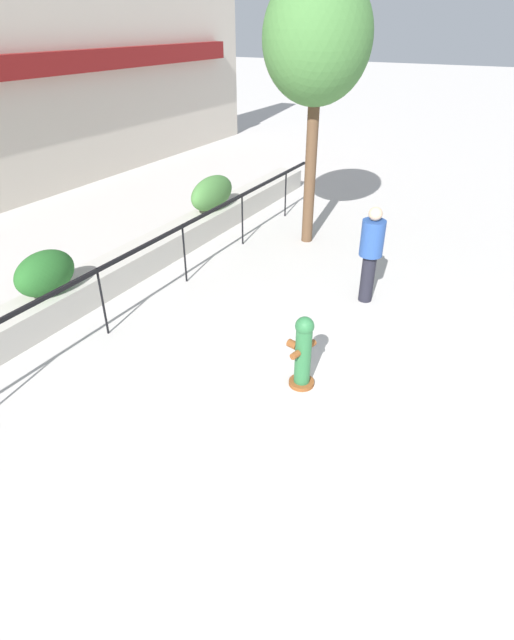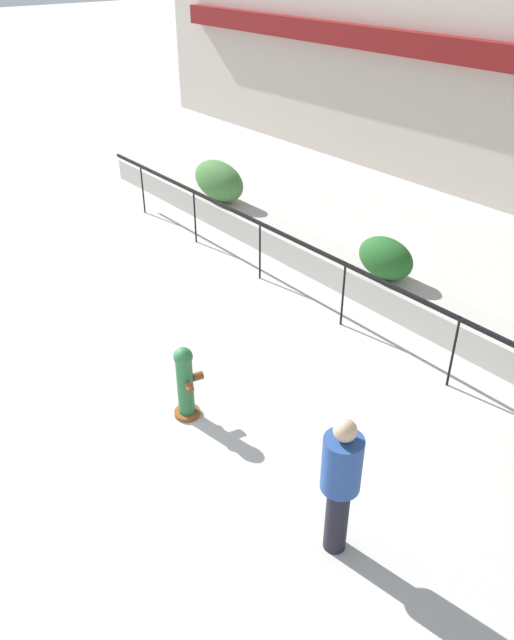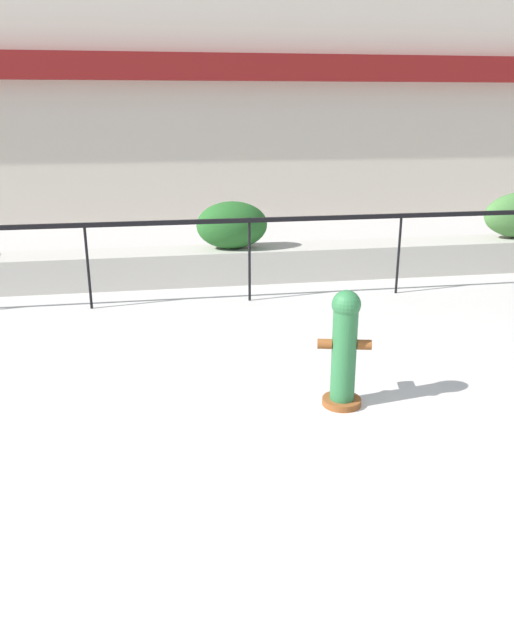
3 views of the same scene
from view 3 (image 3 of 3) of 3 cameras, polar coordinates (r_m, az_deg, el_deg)
The scene contains 6 objects.
ground_plane at distance 4.38m, azimuth 9.93°, elevation -17.35°, with size 120.00×120.00×0.00m, color #BCB7B2.
building_facade at distance 15.40m, azimuth -5.28°, elevation 24.26°, with size 30.00×1.36×8.00m.
planter_wall_low at distance 9.67m, azimuth -1.71°, elevation 5.14°, with size 18.00×0.70×0.50m, color #B7B2A8.
fence_railing_segment at distance 8.44m, azimuth -0.70°, elevation 8.42°, with size 15.00×0.05×1.15m.
hedge_bush_1 at distance 9.53m, azimuth -2.30°, elevation 8.66°, with size 1.08×0.64×0.71m, color #235B23.
fire_hydrant at distance 5.55m, azimuth 7.97°, elevation -2.53°, with size 0.48×0.47×1.08m.
Camera 3 is at (-1.29, -3.29, 2.58)m, focal length 35.00 mm.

